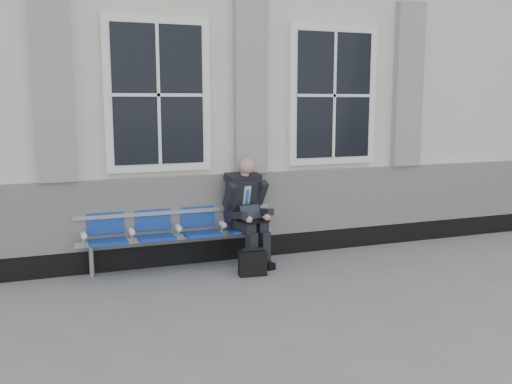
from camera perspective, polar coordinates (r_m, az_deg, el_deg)
name	(u,v)px	position (r m, az deg, el deg)	size (l,w,h in m)	color
ground	(360,280)	(7.19, 10.31, -8.67)	(70.00, 70.00, 0.00)	slate
station_building	(258,98)	(9.98, 0.24, 9.38)	(14.40, 4.40, 4.49)	beige
bench	(177,226)	(7.54, -7.88, -3.44)	(2.60, 0.47, 0.91)	#9EA0A3
businessman	(247,207)	(7.61, -0.91, -1.52)	(0.62, 0.83, 1.43)	black
briefcase	(253,263)	(7.21, -0.35, -7.10)	(0.36, 0.18, 0.36)	black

